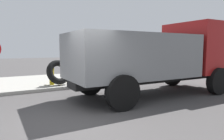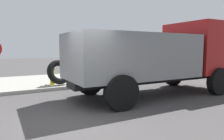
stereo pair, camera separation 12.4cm
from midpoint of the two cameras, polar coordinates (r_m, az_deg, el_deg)
The scene contains 5 objects.
ground_plane at distance 5.79m, azimuth -10.01°, elevation -13.06°, with size 80.00×80.00×0.00m, color #423F3F.
sidewalk_curb at distance 11.94m, azimuth -20.76°, elevation -3.19°, with size 36.00×5.00×0.15m, color #99968E.
fire_hydrant at distance 10.40m, azimuth -15.69°, elevation -1.25°, with size 0.25×0.57×0.89m.
loose_tire at distance 10.20m, azimuth -13.94°, elevation -0.56°, with size 1.19×1.19×0.29m, color black.
dump_truck_gray at distance 8.68m, azimuth 12.95°, elevation 4.00°, with size 7.06×2.94×3.00m.
Camera 2 is at (-1.79, -5.19, 1.86)m, focal length 33.43 mm.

